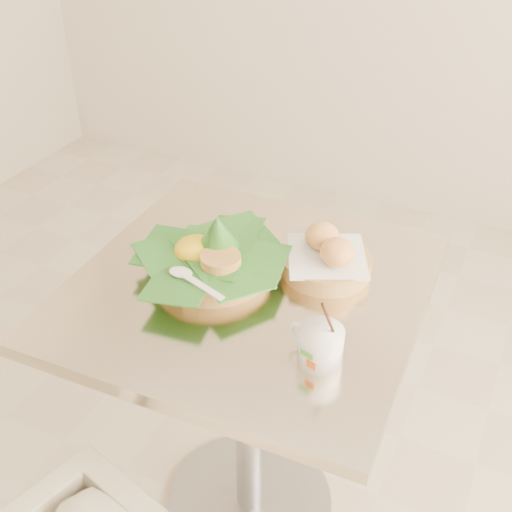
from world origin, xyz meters
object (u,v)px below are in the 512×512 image
at_px(coffee_mug, 320,344).
at_px(rice_basket, 211,256).
at_px(bread_basket, 327,258).
at_px(cafe_table, 249,362).

bearing_deg(coffee_mug, rice_basket, 153.27).
height_order(bread_basket, coffee_mug, coffee_mug).
relative_size(cafe_table, bread_basket, 3.54).
distance_m(rice_basket, bread_basket, 0.24).
relative_size(rice_basket, bread_basket, 1.46).
bearing_deg(coffee_mug, bread_basket, 107.53).
height_order(cafe_table, bread_basket, bread_basket).
bearing_deg(rice_basket, bread_basket, 26.17).
relative_size(cafe_table, rice_basket, 2.43).
xyz_separation_m(rice_basket, coffee_mug, (0.30, -0.15, -0.00)).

